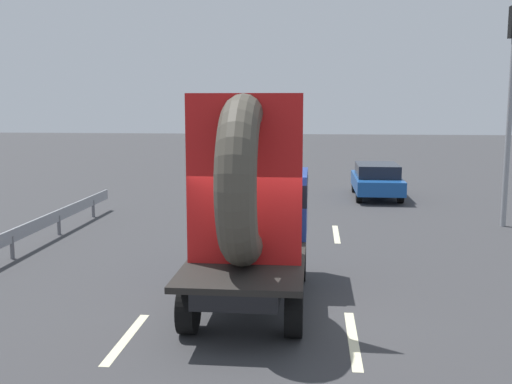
% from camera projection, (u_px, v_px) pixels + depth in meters
% --- Properties ---
extents(ground_plane, '(120.00, 120.00, 0.00)m').
position_uv_depth(ground_plane, '(265.00, 315.00, 10.56)').
color(ground_plane, '#38383A').
extents(flatbed_truck, '(2.02, 4.89, 3.84)m').
position_uv_depth(flatbed_truck, '(252.00, 208.00, 11.16)').
color(flatbed_truck, black).
rests_on(flatbed_truck, ground_plane).
extents(distant_sedan, '(1.74, 4.06, 1.33)m').
position_uv_depth(distant_sedan, '(377.00, 179.00, 23.44)').
color(distant_sedan, black).
rests_on(distant_sedan, ground_plane).
extents(traffic_light, '(0.42, 0.36, 6.42)m').
position_uv_depth(traffic_light, '(512.00, 87.00, 17.47)').
color(traffic_light, gray).
rests_on(traffic_light, ground_plane).
extents(guardrail, '(0.10, 10.61, 0.71)m').
position_uv_depth(guardrail, '(37.00, 226.00, 15.55)').
color(guardrail, gray).
rests_on(guardrail, ground_plane).
extents(lane_dash_left_near, '(0.16, 2.10, 0.01)m').
position_uv_depth(lane_dash_left_near, '(126.00, 338.00, 9.51)').
color(lane_dash_left_near, beige).
rests_on(lane_dash_left_near, ground_plane).
extents(lane_dash_left_far, '(0.16, 2.29, 0.01)m').
position_uv_depth(lane_dash_left_far, '(210.00, 233.00, 17.14)').
color(lane_dash_left_far, beige).
rests_on(lane_dash_left_far, ground_plane).
extents(lane_dash_right_near, '(0.16, 2.39, 0.01)m').
position_uv_depth(lane_dash_right_near, '(353.00, 339.00, 9.47)').
color(lane_dash_right_near, beige).
rests_on(lane_dash_right_near, ground_plane).
extents(lane_dash_right_far, '(0.16, 2.33, 0.01)m').
position_uv_depth(lane_dash_right_far, '(336.00, 234.00, 17.00)').
color(lane_dash_right_far, beige).
rests_on(lane_dash_right_far, ground_plane).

